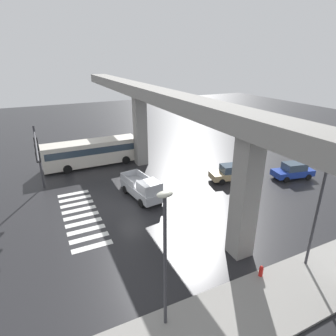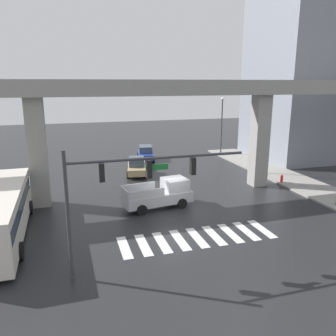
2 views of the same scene
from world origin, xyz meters
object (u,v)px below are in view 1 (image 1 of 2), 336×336
Objects in this scene: pickup_truck at (143,189)px; sedan_blue at (293,171)px; street_lamp_near_corner at (165,248)px; sedan_tan at (231,173)px; city_bus at (91,152)px; street_lamp_mid_block at (320,201)px; traffic_signal_mast at (37,151)px; fire_hydrant at (261,272)px.

pickup_truck is 1.17× the size of sedan_blue.
sedan_tan is at bearing 133.01° from street_lamp_near_corner.
sedan_blue is at bearing 54.92° from city_bus.
pickup_truck is 14.44m from street_lamp_mid_block.
street_lamp_mid_block reaches higher than sedan_tan.
pickup_truck is 0.74× the size of street_lamp_mid_block.
city_bus is (-10.45, -2.49, 0.73)m from pickup_truck.
traffic_signal_mast is 1.20× the size of street_lamp_near_corner.
city_bus is 1.50× the size of street_lamp_mid_block.
street_lamp_near_corner is 8.52× the size of fire_hydrant.
pickup_truck reaches higher than sedan_blue.
street_lamp_near_corner is (16.62, 4.39, -0.01)m from traffic_signal_mast.
city_bus is 24.78m from street_lamp_mid_block.
sedan_tan is 0.63× the size of street_lamp_near_corner.
sedan_blue is 5.36× the size of fire_hydrant.
sedan_blue is 22.47m from street_lamp_near_corner.
sedan_blue reaches higher than fire_hydrant.
sedan_tan is 14.02m from fire_hydrant.
pickup_truck is 6.26× the size of fire_hydrant.
street_lamp_mid_block is (12.66, 5.96, 3.57)m from pickup_truck.
sedan_tan is 5.37× the size of fire_hydrant.
sedan_tan is (-2.39, -6.30, 0.00)m from sedan_blue.
street_lamp_mid_block is 5.29m from fire_hydrant.
fire_hydrant is (22.72, 5.16, -1.29)m from city_bus.
pickup_truck is at bearing -154.78° from street_lamp_mid_block.
city_bus is at bearing 176.99° from street_lamp_near_corner.
street_lamp_near_corner is 9.67m from street_lamp_mid_block.
traffic_signal_mast is at bearing -146.43° from fire_hydrant.
pickup_truck is at bearing 63.94° from traffic_signal_mast.
traffic_signal_mast is (-4.10, -17.81, 3.71)m from sedan_tan.
sedan_blue is (12.99, 18.50, -0.87)m from city_bus.
street_lamp_near_corner is at bearing -86.41° from fire_hydrant.
traffic_signal_mast reaches higher than sedan_tan.
traffic_signal_mast reaches higher than pickup_truck.
pickup_truck is 0.74× the size of street_lamp_near_corner.
city_bus is 1.50× the size of street_lamp_near_corner.
fire_hydrant is at bearing -96.93° from street_lamp_mid_block.
pickup_truck is at bearing -167.71° from fire_hydrant.
fire_hydrant is at bearing -53.90° from sedan_blue.
traffic_signal_mast is at bearing -139.78° from street_lamp_mid_block.
traffic_signal_mast is at bearing -105.08° from sedan_blue.
street_lamp_mid_block is (23.12, 8.45, 2.83)m from city_bus.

